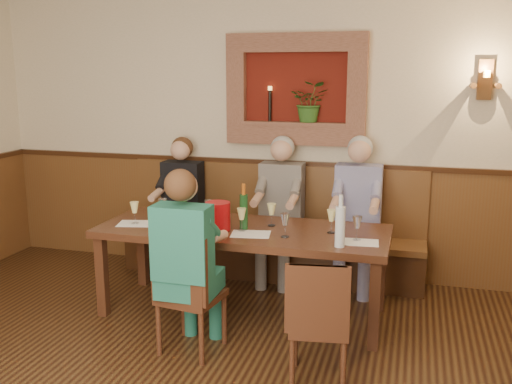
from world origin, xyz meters
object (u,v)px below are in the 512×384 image
(bench, at_px, (270,244))
(person_bench_left, at_px, (180,217))
(person_bench_right, at_px, (356,227))
(dining_table, at_px, (243,236))
(person_bench_mid, at_px, (279,222))
(water_bottle, at_px, (340,226))
(wine_bottle_green_a, at_px, (244,211))
(chair_near_left, at_px, (191,316))
(wine_bottle_green_b, at_px, (183,199))
(person_chair_front, at_px, (188,279))
(chair_near_right, at_px, (318,346))
(spittoon_bucket, at_px, (218,216))

(bench, xyz_separation_m, person_bench_left, (-0.92, -0.10, 0.24))
(person_bench_right, bearing_deg, dining_table, -135.53)
(person_bench_mid, distance_m, water_bottle, 1.39)
(person_bench_right, xyz_separation_m, wine_bottle_green_a, (-0.83, -0.87, 0.31))
(chair_near_left, bearing_deg, person_bench_left, 123.34)
(wine_bottle_green_b, distance_m, water_bottle, 1.54)
(chair_near_left, relative_size, person_chair_front, 0.67)
(chair_near_right, height_order, person_chair_front, person_chair_front)
(wine_bottle_green_a, bearing_deg, person_chair_front, -104.19)
(wine_bottle_green_b, xyz_separation_m, water_bottle, (1.46, -0.49, -0.00))
(person_bench_mid, bearing_deg, dining_table, -97.86)
(dining_table, distance_m, spittoon_bucket, 0.29)
(person_bench_mid, relative_size, person_bench_right, 0.98)
(chair_near_right, xyz_separation_m, person_bench_left, (-1.72, 1.76, 0.32))
(wine_bottle_green_a, bearing_deg, bench, 91.05)
(wine_bottle_green_a, bearing_deg, wine_bottle_green_b, 160.34)
(chair_near_right, bearing_deg, spittoon_bucket, 132.53)
(person_bench_mid, relative_size, person_chair_front, 1.03)
(spittoon_bucket, bearing_deg, water_bottle, -10.29)
(dining_table, bearing_deg, chair_near_right, -48.88)
(bench, relative_size, person_bench_left, 2.18)
(person_bench_right, bearing_deg, chair_near_right, -91.71)
(water_bottle, bearing_deg, wine_bottle_green_b, 161.29)
(chair_near_right, xyz_separation_m, water_bottle, (0.04, 0.62, 0.66))
(dining_table, bearing_deg, person_bench_left, 137.79)
(chair_near_right, xyz_separation_m, person_bench_mid, (-0.68, 1.75, 0.34))
(wine_bottle_green_a, bearing_deg, chair_near_left, -104.92)
(person_bench_right, height_order, water_bottle, person_bench_right)
(chair_near_left, distance_m, spittoon_bucket, 0.87)
(water_bottle, bearing_deg, chair_near_right, -93.91)
(chair_near_left, bearing_deg, dining_table, 85.02)
(chair_near_right, height_order, person_bench_right, person_bench_right)
(bench, xyz_separation_m, water_bottle, (0.84, -1.24, 0.58))
(person_bench_mid, bearing_deg, person_bench_right, -0.06)
(bench, height_order, spittoon_bucket, bench)
(person_bench_right, relative_size, water_bottle, 3.67)
(chair_near_left, distance_m, wine_bottle_green_b, 1.23)
(person_bench_left, relative_size, wine_bottle_green_b, 3.44)
(dining_table, xyz_separation_m, person_chair_front, (-0.17, -0.78, -0.11))
(chair_near_left, distance_m, wine_bottle_green_a, 0.98)
(person_bench_left, relative_size, person_chair_front, 0.99)
(chair_near_right, xyz_separation_m, person_bench_right, (0.05, 1.75, 0.35))
(bench, relative_size, wine_bottle_green_b, 7.51)
(spittoon_bucket, bearing_deg, wine_bottle_green_a, 22.89)
(dining_table, bearing_deg, water_bottle, -19.62)
(dining_table, bearing_deg, person_bench_mid, 82.14)
(chair_near_left, height_order, person_chair_front, person_chair_front)
(person_bench_left, relative_size, spittoon_bucket, 5.92)
(spittoon_bucket, relative_size, wine_bottle_green_b, 0.58)
(spittoon_bucket, distance_m, water_bottle, 1.04)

